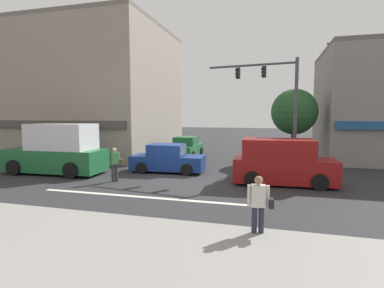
# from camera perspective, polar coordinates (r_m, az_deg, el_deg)

# --- Properties ---
(ground_plane) EXTENTS (120.00, 120.00, 0.00)m
(ground_plane) POSITION_cam_1_polar(r_m,az_deg,el_deg) (15.32, -3.91, -6.63)
(ground_plane) COLOR #2B2B2D
(lane_marking_stripe) EXTENTS (9.00, 0.24, 0.01)m
(lane_marking_stripe) POSITION_cam_1_polar(r_m,az_deg,el_deg) (12.16, -9.39, -9.92)
(lane_marking_stripe) COLOR silver
(lane_marking_stripe) RESTS_ON ground
(sidewalk_curb) EXTENTS (40.00, 5.00, 0.16)m
(sidewalk_curb) POSITION_cam_1_polar(r_m,az_deg,el_deg) (8.12, -24.99, -17.87)
(sidewalk_curb) COLOR gray
(sidewalk_curb) RESTS_ON ground
(building_left_block) EXTENTS (13.14, 10.97, 10.19)m
(building_left_block) POSITION_cam_1_polar(r_m,az_deg,el_deg) (27.10, -19.05, 9.22)
(building_left_block) COLOR gray
(building_left_block) RESTS_ON ground
(street_tree) EXTENTS (3.07, 3.07, 4.97)m
(street_tree) POSITION_cam_1_polar(r_m,az_deg,el_deg) (21.44, 18.91, 5.78)
(street_tree) COLOR #4C3823
(street_tree) RESTS_ON ground
(utility_pole_near_left) EXTENTS (1.40, 0.22, 8.09)m
(utility_pole_near_left) POSITION_cam_1_polar(r_m,az_deg,el_deg) (22.17, -22.01, 7.67)
(utility_pole_near_left) COLOR brown
(utility_pole_near_left) RESTS_ON ground
(utility_pole_far_right) EXTENTS (1.40, 0.22, 8.44)m
(utility_pole_far_right) POSITION_cam_1_polar(r_m,az_deg,el_deg) (22.94, 25.68, 7.88)
(utility_pole_far_right) COLOR brown
(utility_pole_far_right) RESTS_ON ground
(traffic_light_mast) EXTENTS (4.85, 0.81, 6.20)m
(traffic_light_mast) POSITION_cam_1_polar(r_m,az_deg,el_deg) (16.87, 15.85, 8.57)
(traffic_light_mast) COLOR #47474C
(traffic_light_mast) RESTS_ON ground
(box_truck_crossing_leftbound) EXTENTS (5.66, 2.38, 2.75)m
(box_truck_crossing_leftbound) POSITION_cam_1_polar(r_m,az_deg,el_deg) (18.05, -24.31, -1.22)
(box_truck_crossing_leftbound) COLOR #1E6033
(box_truck_crossing_leftbound) RESTS_ON ground
(van_waiting_far) EXTENTS (4.68, 2.20, 2.11)m
(van_waiting_far) POSITION_cam_1_polar(r_m,az_deg,el_deg) (14.61, 16.73, -3.44)
(van_waiting_far) COLOR maroon
(van_waiting_far) RESTS_ON ground
(sedan_crossing_center) EXTENTS (1.89, 4.11, 1.58)m
(sedan_crossing_center) POSITION_cam_1_polar(r_m,az_deg,el_deg) (22.81, -1.07, -0.76)
(sedan_crossing_center) COLOR #1E6033
(sedan_crossing_center) RESTS_ON ground
(sedan_parked_curbside) EXTENTS (4.19, 2.07, 1.58)m
(sedan_parked_curbside) POSITION_cam_1_polar(r_m,az_deg,el_deg) (17.07, -4.65, -2.94)
(sedan_parked_curbside) COLOR navy
(sedan_parked_curbside) RESTS_ON ground
(pedestrian_foreground_with_bag) EXTENTS (0.69, 0.30, 1.67)m
(pedestrian_foreground_with_bag) POSITION_cam_1_polar(r_m,az_deg,el_deg) (8.11, 12.66, -10.96)
(pedestrian_foreground_with_bag) COLOR #232838
(pedestrian_foreground_with_bag) RESTS_ON ground
(pedestrian_mid_crossing) EXTENTS (0.57, 0.60, 1.67)m
(pedestrian_mid_crossing) POSITION_cam_1_polar(r_m,az_deg,el_deg) (14.94, -14.46, -3.39)
(pedestrian_mid_crossing) COLOR #333338
(pedestrian_mid_crossing) RESTS_ON ground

